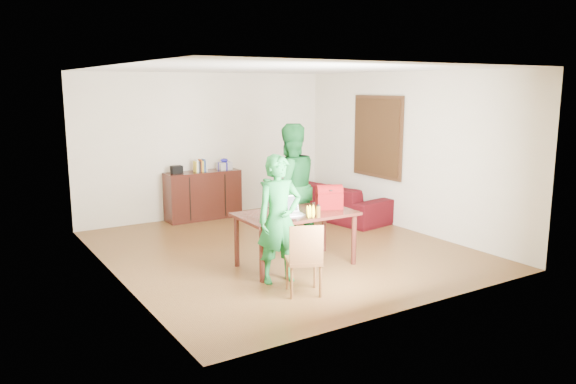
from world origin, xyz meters
TOP-DOWN VIEW (x-y plane):
  - room at (0.01, 0.13)m, footprint 5.20×5.70m
  - table at (-0.24, -0.76)m, footprint 1.63×0.95m
  - chair at (-0.75, -1.73)m, footprint 0.52×0.51m
  - person_near at (-0.77, -1.19)m, footprint 0.64×0.46m
  - person_far at (0.14, 0.01)m, footprint 0.99×0.80m
  - laptop at (-0.39, -0.86)m, footprint 0.38×0.30m
  - bananas at (-0.25, -1.13)m, footprint 0.19×0.13m
  - bottle at (-0.15, -1.16)m, footprint 0.06×0.06m
  - red_bag at (0.30, -0.79)m, footprint 0.42×0.34m
  - sofa at (1.95, 1.31)m, footprint 1.25×2.40m

SIDE VIEW (x-z plane):
  - chair at x=-0.75m, z-range -0.18..0.70m
  - sofa at x=1.95m, z-range 0.00..0.67m
  - table at x=-0.24m, z-range 0.28..1.04m
  - bananas at x=-0.25m, z-range 0.75..0.82m
  - laptop at x=-0.39m, z-range 0.68..0.92m
  - person_near at x=-0.77m, z-range 0.00..1.63m
  - bottle at x=-0.15m, z-range 0.75..0.93m
  - red_bag at x=0.30m, z-range 0.75..1.02m
  - person_far at x=0.14m, z-range 0.00..1.91m
  - room at x=0.01m, z-range -0.14..2.76m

